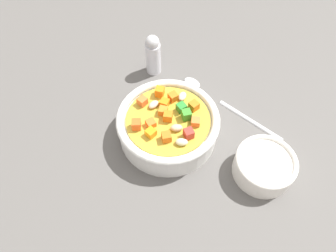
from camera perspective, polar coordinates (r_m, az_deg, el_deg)
ground_plane at (r=60.96cm, az=-0.00°, el=-2.01°), size 140.00×140.00×2.00cm
soup_bowl_main at (r=57.49cm, az=0.01°, el=0.23°), size 19.05×19.05×6.89cm
spoon at (r=65.28cm, az=10.03°, el=4.47°), size 21.88×13.20×1.06cm
side_bowl_small at (r=56.54cm, az=17.41°, el=-7.06°), size 10.61×10.61×4.58cm
pepper_shaker at (r=67.79cm, az=-2.80°, el=13.11°), size 3.29×3.29×9.60cm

